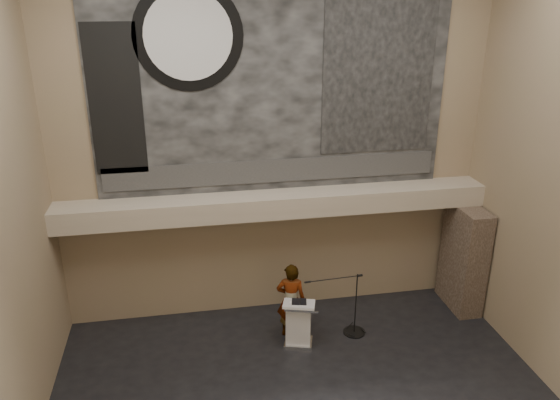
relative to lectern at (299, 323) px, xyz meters
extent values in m
cube|color=#867555|center=(-0.25, 1.76, 3.70)|extent=(10.00, 0.02, 8.50)
cube|color=#867555|center=(-0.25, -6.24, 3.70)|extent=(10.00, 0.02, 8.50)
cube|color=tan|center=(-0.25, 1.36, 2.40)|extent=(10.00, 0.80, 0.50)
cylinder|color=#B2893D|center=(-1.85, 1.31, 2.12)|extent=(0.04, 0.04, 0.06)
cylinder|color=#B2893D|center=(1.65, 1.31, 2.12)|extent=(0.04, 0.04, 0.06)
cube|color=black|center=(-0.25, 1.73, 5.15)|extent=(8.00, 0.05, 5.00)
cube|color=#2E2E2E|center=(-0.25, 1.69, 3.10)|extent=(7.76, 0.02, 0.55)
cylinder|color=black|center=(-2.05, 1.69, 6.15)|extent=(2.30, 0.02, 2.30)
cylinder|color=silver|center=(-2.05, 1.67, 6.15)|extent=(1.84, 0.02, 1.84)
cube|color=black|center=(2.15, 1.69, 5.25)|extent=(2.60, 0.02, 3.60)
cube|color=black|center=(-3.65, 1.69, 4.85)|extent=(1.10, 0.02, 3.20)
cube|color=#3E3026|center=(4.40, 0.91, 0.80)|extent=(0.60, 1.40, 2.70)
cube|color=silver|center=(0.00, 0.00, -0.51)|extent=(0.74, 0.63, 0.08)
cube|color=silver|center=(0.00, 0.00, 0.01)|extent=(0.64, 0.52, 0.96)
cube|color=silver|center=(0.00, -0.02, 0.52)|extent=(0.82, 0.68, 0.13)
cube|color=black|center=(0.00, 0.00, 0.56)|extent=(0.37, 0.32, 0.04)
cube|color=white|center=(-0.13, -0.06, 0.55)|extent=(0.27, 0.32, 0.00)
imported|color=silver|center=(-0.10, 0.40, 0.37)|extent=(0.77, 0.60, 1.84)
cylinder|color=black|center=(1.40, 0.20, -0.54)|extent=(0.52, 0.52, 0.02)
cylinder|color=black|center=(1.40, 0.20, 0.23)|extent=(0.03, 0.03, 1.57)
cylinder|color=black|center=(0.81, 0.16, 0.97)|extent=(1.31, 0.10, 0.02)
camera|label=1|loc=(-2.28, -10.21, 7.10)|focal=35.00mm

